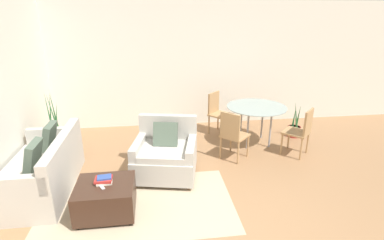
{
  "coord_description": "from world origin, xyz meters",
  "views": [
    {
      "loc": [
        -0.58,
        -2.86,
        2.52
      ],
      "look_at": [
        0.05,
        1.96,
        0.75
      ],
      "focal_mm": 28.0,
      "sensor_mm": 36.0,
      "label": 1
    }
  ],
  "objects_px": {
    "book_stack": "(104,180)",
    "potted_plant_small": "(294,129)",
    "potted_plant": "(58,141)",
    "dining_table": "(256,110)",
    "dining_chair_near_right": "(301,129)",
    "couch": "(43,172)",
    "armchair": "(166,155)",
    "tv_remote_primary": "(100,179)",
    "dining_chair_near_left": "(233,133)",
    "tv_remote_secondary": "(101,186)",
    "dining_chair_far_left": "(217,110)",
    "ottoman": "(106,197)"
  },
  "relations": [
    {
      "from": "tv_remote_primary",
      "to": "dining_chair_near_left",
      "type": "height_order",
      "value": "dining_chair_near_left"
    },
    {
      "from": "tv_remote_primary",
      "to": "book_stack",
      "type": "bearing_deg",
      "value": -53.11
    },
    {
      "from": "potted_plant",
      "to": "dining_chair_far_left",
      "type": "relative_size",
      "value": 1.38
    },
    {
      "from": "book_stack",
      "to": "dining_chair_far_left",
      "type": "xyz_separation_m",
      "value": [
        2.03,
        2.5,
        0.05
      ]
    },
    {
      "from": "tv_remote_primary",
      "to": "dining_chair_far_left",
      "type": "height_order",
      "value": "dining_chair_far_left"
    },
    {
      "from": "tv_remote_primary",
      "to": "dining_chair_near_left",
      "type": "xyz_separation_m",
      "value": [
        2.1,
        1.13,
        0.08
      ]
    },
    {
      "from": "book_stack",
      "to": "dining_chair_near_right",
      "type": "height_order",
      "value": "dining_chair_near_right"
    },
    {
      "from": "dining_table",
      "to": "dining_chair_near_left",
      "type": "relative_size",
      "value": 1.29
    },
    {
      "from": "dining_table",
      "to": "potted_plant_small",
      "type": "xyz_separation_m",
      "value": [
        0.96,
        0.24,
        -0.53
      ]
    },
    {
      "from": "dining_chair_near_left",
      "to": "tv_remote_primary",
      "type": "bearing_deg",
      "value": -151.75
    },
    {
      "from": "book_stack",
      "to": "dining_chair_near_right",
      "type": "bearing_deg",
      "value": 20.39
    },
    {
      "from": "armchair",
      "to": "book_stack",
      "type": "relative_size",
      "value": 4.98
    },
    {
      "from": "book_stack",
      "to": "dining_chair_near_left",
      "type": "relative_size",
      "value": 0.25
    },
    {
      "from": "dining_chair_far_left",
      "to": "dining_chair_near_left",
      "type": "bearing_deg",
      "value": -90.0
    },
    {
      "from": "tv_remote_secondary",
      "to": "dining_chair_near_left",
      "type": "xyz_separation_m",
      "value": [
        2.05,
        1.33,
        0.08
      ]
    },
    {
      "from": "potted_plant_small",
      "to": "armchair",
      "type": "bearing_deg",
      "value": -155.75
    },
    {
      "from": "potted_plant",
      "to": "potted_plant_small",
      "type": "bearing_deg",
      "value": 2.46
    },
    {
      "from": "book_stack",
      "to": "potted_plant_small",
      "type": "height_order",
      "value": "potted_plant_small"
    },
    {
      "from": "armchair",
      "to": "potted_plant_small",
      "type": "distance_m",
      "value": 3.07
    },
    {
      "from": "potted_plant_small",
      "to": "dining_table",
      "type": "bearing_deg",
      "value": -166.15
    },
    {
      "from": "book_stack",
      "to": "dining_chair_far_left",
      "type": "relative_size",
      "value": 0.25
    },
    {
      "from": "ottoman",
      "to": "tv_remote_secondary",
      "type": "height_order",
      "value": "tv_remote_secondary"
    },
    {
      "from": "potted_plant",
      "to": "tv_remote_primary",
      "type": "bearing_deg",
      "value": -59.54
    },
    {
      "from": "book_stack",
      "to": "dining_chair_near_left",
      "type": "bearing_deg",
      "value": 31.19
    },
    {
      "from": "dining_chair_near_right",
      "to": "dining_chair_far_left",
      "type": "xyz_separation_m",
      "value": [
        -1.28,
        1.28,
        0.0
      ]
    },
    {
      "from": "book_stack",
      "to": "dining_chair_far_left",
      "type": "bearing_deg",
      "value": 50.97
    },
    {
      "from": "tv_remote_primary",
      "to": "dining_table",
      "type": "relative_size",
      "value": 0.12
    },
    {
      "from": "book_stack",
      "to": "potted_plant_small",
      "type": "distance_m",
      "value": 4.2
    },
    {
      "from": "tv_remote_secondary",
      "to": "couch",
      "type": "bearing_deg",
      "value": 142.47
    },
    {
      "from": "couch",
      "to": "book_stack",
      "type": "bearing_deg",
      "value": -33.11
    },
    {
      "from": "dining_chair_near_left",
      "to": "dining_table",
      "type": "bearing_deg",
      "value": 45.0
    },
    {
      "from": "book_stack",
      "to": "dining_table",
      "type": "bearing_deg",
      "value": 34.98
    },
    {
      "from": "ottoman",
      "to": "tv_remote_primary",
      "type": "bearing_deg",
      "value": 118.81
    },
    {
      "from": "tv_remote_secondary",
      "to": "dining_chair_near_right",
      "type": "bearing_deg",
      "value": 21.77
    },
    {
      "from": "couch",
      "to": "potted_plant_small",
      "type": "bearing_deg",
      "value": 17.54
    },
    {
      "from": "book_stack",
      "to": "potted_plant",
      "type": "height_order",
      "value": "potted_plant"
    },
    {
      "from": "book_stack",
      "to": "tv_remote_secondary",
      "type": "xyz_separation_m",
      "value": [
        -0.02,
        -0.1,
        -0.04
      ]
    },
    {
      "from": "potted_plant",
      "to": "dining_table",
      "type": "relative_size",
      "value": 1.06
    },
    {
      "from": "ottoman",
      "to": "dining_chair_near_right",
      "type": "relative_size",
      "value": 0.82
    },
    {
      "from": "armchair",
      "to": "tv_remote_secondary",
      "type": "distance_m",
      "value": 1.27
    },
    {
      "from": "couch",
      "to": "potted_plant",
      "type": "xyz_separation_m",
      "value": [
        -0.14,
        1.25,
        -0.06
      ]
    },
    {
      "from": "couch",
      "to": "ottoman",
      "type": "height_order",
      "value": "couch"
    },
    {
      "from": "ottoman",
      "to": "tv_remote_primary",
      "type": "xyz_separation_m",
      "value": [
        -0.08,
        0.15,
        0.2
      ]
    },
    {
      "from": "tv_remote_primary",
      "to": "couch",
      "type": "bearing_deg",
      "value": 149.16
    },
    {
      "from": "dining_chair_far_left",
      "to": "potted_plant_small",
      "type": "height_order",
      "value": "dining_chair_far_left"
    },
    {
      "from": "tv_remote_primary",
      "to": "potted_plant",
      "type": "height_order",
      "value": "potted_plant"
    },
    {
      "from": "ottoman",
      "to": "dining_chair_near_left",
      "type": "distance_m",
      "value": 2.41
    },
    {
      "from": "dining_chair_near_right",
      "to": "potted_plant_small",
      "type": "distance_m",
      "value": 1.0
    },
    {
      "from": "potted_plant_small",
      "to": "tv_remote_primary",
      "type": "bearing_deg",
      "value": -151.55
    },
    {
      "from": "tv_remote_secondary",
      "to": "dining_chair_far_left",
      "type": "distance_m",
      "value": 3.32
    }
  ]
}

